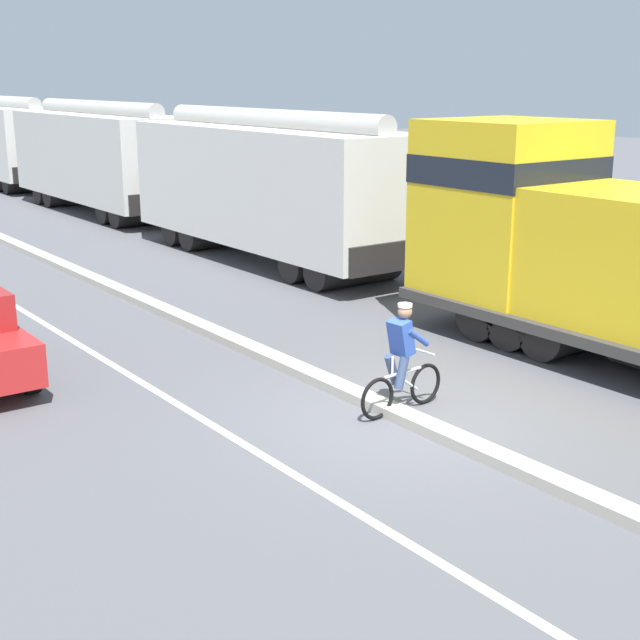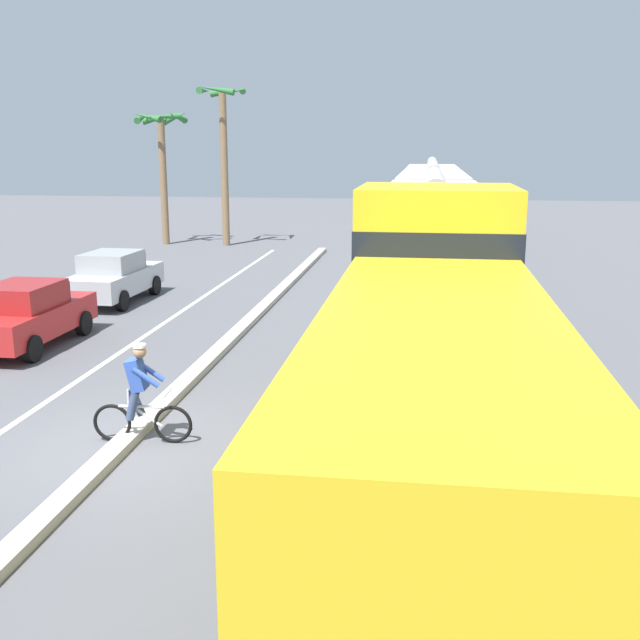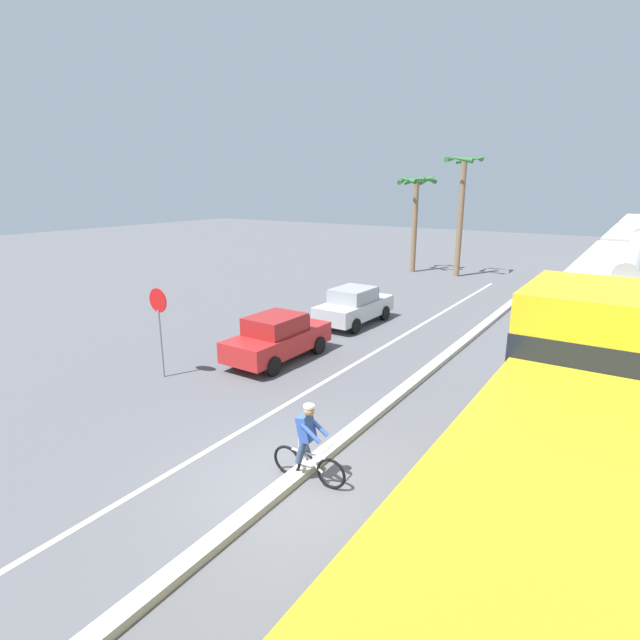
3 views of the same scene
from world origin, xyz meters
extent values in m
plane|color=#56565B|center=(0.00, 0.00, 0.00)|extent=(120.00, 120.00, 0.00)
cube|color=#B2AD9E|center=(0.00, 6.00, 0.08)|extent=(0.36, 36.00, 0.16)
cube|color=silver|center=(-2.40, 6.00, 0.00)|extent=(0.14, 36.00, 0.01)
cube|color=gold|center=(5.08, 2.69, 2.45)|extent=(2.80, 2.80, 3.50)
cube|color=black|center=(5.08, 2.69, 3.24)|extent=(2.83, 2.83, 0.56)
cylinder|color=black|center=(5.08, 2.28, 0.50)|extent=(2.40, 1.00, 1.00)
cylinder|color=black|center=(5.08, 1.48, 0.50)|extent=(2.40, 1.00, 1.00)
cylinder|color=black|center=(5.08, 0.68, 0.50)|extent=(2.40, 1.00, 1.00)
cube|color=silver|center=(5.08, 11.29, 2.15)|extent=(2.90, 10.40, 3.10)
cylinder|color=#AFADA6|center=(5.08, 11.29, 3.88)|extent=(0.60, 9.88, 0.60)
cube|color=black|center=(5.08, 16.54, 0.95)|extent=(2.61, 0.10, 0.70)
cube|color=black|center=(5.08, 6.04, 0.95)|extent=(2.61, 0.10, 0.70)
cylinder|color=black|center=(5.08, 15.07, 0.45)|extent=(2.46, 0.90, 0.90)
cylinder|color=black|center=(5.08, 13.97, 0.45)|extent=(2.46, 0.90, 0.90)
cylinder|color=black|center=(5.08, 8.62, 0.45)|extent=(2.46, 0.90, 0.90)
cylinder|color=black|center=(5.08, 7.52, 0.45)|extent=(2.46, 0.90, 0.90)
cube|color=beige|center=(5.08, 22.89, 2.15)|extent=(2.90, 10.40, 3.10)
cylinder|color=#AAA8A1|center=(5.08, 22.89, 3.88)|extent=(0.60, 9.88, 0.60)
cube|color=black|center=(5.08, 28.14, 0.95)|extent=(2.61, 0.10, 0.70)
cube|color=black|center=(5.08, 17.64, 0.95)|extent=(2.61, 0.10, 0.70)
cylinder|color=black|center=(5.08, 26.67, 0.45)|extent=(2.46, 0.90, 0.90)
cylinder|color=black|center=(5.08, 25.57, 0.45)|extent=(2.46, 0.90, 0.90)
cylinder|color=black|center=(5.08, 20.22, 0.45)|extent=(2.46, 0.90, 0.90)
cylinder|color=black|center=(5.08, 19.12, 0.45)|extent=(2.46, 0.90, 0.90)
cube|color=silver|center=(5.08, 34.49, 2.15)|extent=(2.90, 10.40, 3.10)
cube|color=black|center=(5.08, 29.24, 0.95)|extent=(2.61, 0.10, 0.70)
cylinder|color=black|center=(5.08, 31.82, 0.45)|extent=(2.46, 0.90, 0.90)
cylinder|color=black|center=(5.08, 30.72, 0.45)|extent=(2.46, 0.90, 0.90)
cylinder|color=black|center=(-4.08, 4.51, 0.32)|extent=(0.23, 0.64, 0.64)
torus|color=black|center=(0.77, 0.31, 0.33)|extent=(0.66, 0.10, 0.66)
torus|color=black|center=(-0.28, 0.24, 0.33)|extent=(0.66, 0.10, 0.66)
cylinder|color=silver|center=(0.24, 0.27, 0.63)|extent=(0.79, 0.10, 0.05)
cylinder|color=silver|center=(0.34, 0.28, 0.45)|extent=(0.48, 0.08, 0.36)
cylinder|color=silver|center=(0.02, 0.26, 0.78)|extent=(0.04, 0.04, 0.30)
cylinder|color=silver|center=(0.69, 0.30, 0.88)|extent=(0.07, 0.48, 0.04)
cylinder|color=#38476B|center=(0.12, 0.36, 0.68)|extent=(0.31, 0.16, 0.52)
cylinder|color=#38476B|center=(0.13, 0.16, 0.68)|extent=(0.27, 0.16, 0.52)
cube|color=#2D4CA5|center=(0.19, 0.27, 1.20)|extent=(0.35, 0.36, 0.57)
sphere|color=#9E7051|center=(0.26, 0.27, 1.59)|extent=(0.22, 0.22, 0.22)
cylinder|color=white|center=(0.26, 0.27, 1.69)|extent=(0.22, 0.22, 0.05)
cylinder|color=#2D4CA5|center=(0.38, 0.44, 1.20)|extent=(0.47, 0.12, 0.36)
cylinder|color=#2D4CA5|center=(0.40, 0.12, 1.20)|extent=(0.47, 0.12, 0.36)
camera|label=1|loc=(-8.45, -9.35, 4.98)|focal=50.00mm
camera|label=2|loc=(4.91, -11.09, 4.92)|focal=42.00mm
camera|label=3|loc=(5.45, -7.20, 5.95)|focal=28.00mm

